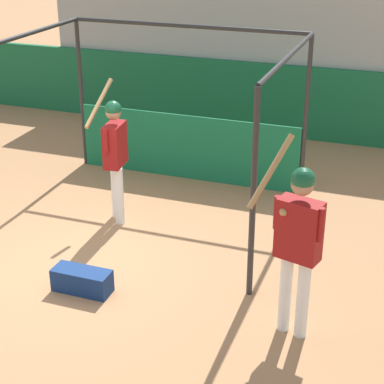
{
  "coord_description": "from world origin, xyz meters",
  "views": [
    {
      "loc": [
        3.82,
        -6.11,
        4.19
      ],
      "look_at": [
        1.43,
        0.47,
        1.04
      ],
      "focal_mm": 60.0,
      "sensor_mm": 36.0,
      "label": 1
    }
  ],
  "objects": [
    {
      "name": "batting_cage",
      "position": [
        0.36,
        2.64,
        1.07
      ],
      "size": [
        3.89,
        3.11,
        2.53
      ],
      "color": "#282828",
      "rests_on": "ground"
    },
    {
      "name": "outfield_wall",
      "position": [
        0.0,
        5.81,
        0.71
      ],
      "size": [
        24.0,
        0.12,
        1.41
      ],
      "color": "#196038",
      "rests_on": "ground"
    },
    {
      "name": "equipment_bag",
      "position": [
        0.4,
        -0.48,
        0.14
      ],
      "size": [
        0.7,
        0.28,
        0.28
      ],
      "color": "navy",
      "rests_on": "ground"
    },
    {
      "name": "player_batter",
      "position": [
        -0.04,
        1.38,
        1.08
      ],
      "size": [
        0.53,
        0.87,
        1.93
      ],
      "rotation": [
        0.0,
        0.0,
        1.68
      ],
      "color": "white",
      "rests_on": "ground"
    },
    {
      "name": "ground_plane",
      "position": [
        0.0,
        0.0,
        0.0
      ],
      "size": [
        60.0,
        60.0,
        0.0
      ],
      "primitive_type": "plane",
      "color": "#A8754C"
    },
    {
      "name": "player_waiting",
      "position": [
        2.88,
        -0.42,
        1.16
      ],
      "size": [
        0.79,
        0.48,
        2.14
      ],
      "rotation": [
        0.0,
        0.0,
        2.88
      ],
      "color": "white",
      "rests_on": "ground"
    },
    {
      "name": "bleacher_section",
      "position": [
        0.0,
        7.47,
        1.54
      ],
      "size": [
        7.05,
        3.2,
        3.09
      ],
      "color": "#9E9E99",
      "rests_on": "ground"
    }
  ]
}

